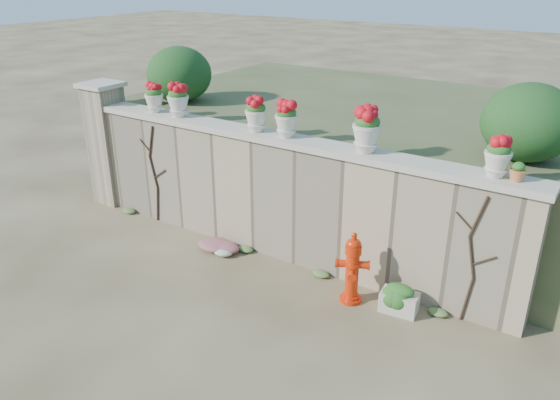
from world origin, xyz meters
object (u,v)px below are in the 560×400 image
Objects in this scene: planter_box at (399,299)px; terracotta_pot at (518,172)px; fire_hydrant at (352,268)px; urn_pot_0 at (154,98)px.

terracotta_pot is (1.16, 0.51, 2.01)m from planter_box.
fire_hydrant is at bearing -174.33° from planter_box.
terracotta_pot is at bearing -5.53° from fire_hydrant.
terracotta_pot is (6.27, 0.00, -0.15)m from urn_pot_0.
planter_box is at bearing -156.17° from terracotta_pot.
planter_box is at bearing -13.53° from fire_hydrant.
fire_hydrant is 2.14× the size of urn_pot_0.
planter_box is 2.34× the size of terracotta_pot.
urn_pot_0 is 6.28m from terracotta_pot.
fire_hydrant reaches higher than planter_box.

